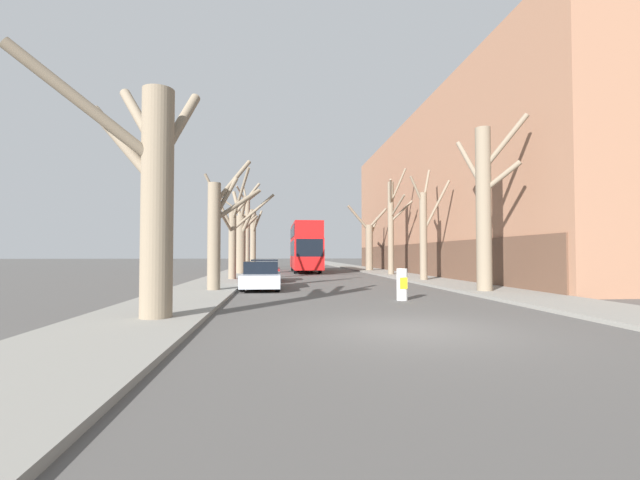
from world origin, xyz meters
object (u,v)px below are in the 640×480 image
(parked_car_1, at_px, (265,271))
(parked_car_0, at_px, (261,276))
(street_tree_right_2, at_px, (392,224))
(street_tree_left_1, at_px, (217,230))
(double_decker_bus, at_px, (305,245))
(traffic_bollard, at_px, (402,284))
(street_tree_right_3, at_px, (369,243))
(street_tree_left_2, at_px, (234,233))
(street_tree_left_3, at_px, (241,239))
(street_tree_left_5, at_px, (253,237))
(street_tree_left_4, at_px, (247,228))
(street_tree_right_0, at_px, (484,204))
(street_tree_right_1, at_px, (424,230))
(street_tree_left_0, at_px, (152,189))

(parked_car_1, bearing_deg, parked_car_0, -90.00)
(street_tree_right_2, distance_m, parked_car_1, 11.76)
(street_tree_left_1, height_order, double_decker_bus, street_tree_left_1)
(street_tree_right_2, bearing_deg, traffic_bollard, -104.13)
(street_tree_left_1, bearing_deg, street_tree_right_3, 61.73)
(street_tree_left_2, relative_size, street_tree_left_3, 0.97)
(street_tree_left_3, height_order, street_tree_left_5, street_tree_left_3)
(street_tree_left_1, distance_m, street_tree_left_2, 7.93)
(street_tree_left_1, bearing_deg, double_decker_bus, 75.77)
(street_tree_right_3, relative_size, parked_car_1, 1.59)
(street_tree_left_4, height_order, street_tree_right_0, street_tree_left_4)
(street_tree_right_0, distance_m, traffic_bollard, 5.90)
(street_tree_left_4, xyz_separation_m, street_tree_right_1, (11.99, -17.45, -1.08))
(street_tree_right_0, bearing_deg, street_tree_left_5, 109.18)
(street_tree_right_0, xyz_separation_m, double_decker_bus, (-6.23, 22.48, -1.32))
(street_tree_right_2, bearing_deg, street_tree_right_0, -89.95)
(street_tree_right_1, height_order, parked_car_0, street_tree_right_1)
(street_tree_right_1, distance_m, parked_car_0, 11.08)
(street_tree_left_2, relative_size, street_tree_left_5, 0.98)
(street_tree_left_3, xyz_separation_m, street_tree_left_4, (-0.08, 7.39, 1.28))
(street_tree_right_2, xyz_separation_m, double_decker_bus, (-6.22, 7.63, -1.46))
(street_tree_right_0, bearing_deg, street_tree_left_3, 123.37)
(street_tree_right_2, height_order, parked_car_0, street_tree_right_2)
(street_tree_right_2, xyz_separation_m, parked_car_1, (-9.59, -5.93, -3.34))
(street_tree_left_2, bearing_deg, street_tree_right_2, 24.23)
(street_tree_left_5, bearing_deg, street_tree_left_1, -89.64)
(street_tree_left_0, xyz_separation_m, street_tree_left_5, (0.27, 40.21, 0.40))
(street_tree_left_1, distance_m, street_tree_left_3, 16.20)
(street_tree_left_5, relative_size, parked_car_1, 1.74)
(street_tree_left_5, relative_size, street_tree_right_1, 0.97)
(street_tree_left_2, bearing_deg, street_tree_right_1, -8.74)
(street_tree_left_3, relative_size, street_tree_left_4, 0.80)
(street_tree_left_1, height_order, parked_car_1, street_tree_left_1)
(street_tree_left_1, bearing_deg, parked_car_1, 75.25)
(double_decker_bus, height_order, parked_car_1, double_decker_bus)
(street_tree_left_5, bearing_deg, street_tree_left_2, -89.69)
(street_tree_left_4, bearing_deg, street_tree_left_2, -88.85)
(street_tree_left_1, relative_size, street_tree_left_2, 0.91)
(street_tree_left_5, xyz_separation_m, street_tree_right_1, (11.81, -25.78, -0.56))
(parked_car_1, bearing_deg, street_tree_left_1, -104.75)
(street_tree_left_3, relative_size, parked_car_1, 1.74)
(street_tree_left_0, height_order, parked_car_0, street_tree_left_0)
(parked_car_0, distance_m, traffic_bollard, 7.59)
(parked_car_0, height_order, parked_car_1, parked_car_1)
(street_tree_right_0, bearing_deg, street_tree_right_1, 89.20)
(street_tree_left_0, distance_m, street_tree_right_0, 13.67)
(street_tree_left_0, bearing_deg, parked_car_0, 76.36)
(parked_car_0, bearing_deg, street_tree_right_1, 25.83)
(street_tree_left_2, height_order, traffic_bollard, street_tree_left_2)
(street_tree_left_0, relative_size, traffic_bollard, 5.47)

